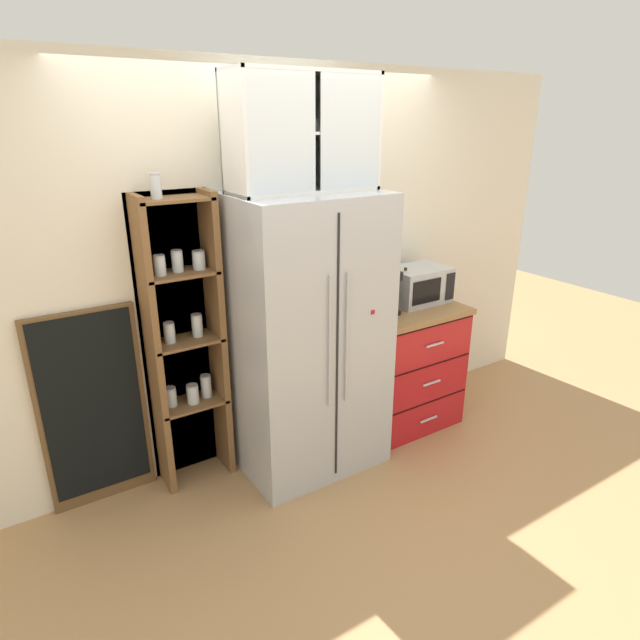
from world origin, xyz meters
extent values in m
plane|color=tan|center=(0.00, 0.00, 0.00)|extent=(10.65, 10.65, 0.00)
cube|color=silver|center=(0.00, 0.40, 1.27)|extent=(4.95, 0.10, 2.55)
cube|color=#B7BABF|center=(0.00, 0.01, 0.91)|extent=(0.92, 0.68, 1.81)
cube|color=black|center=(0.00, -0.34, 0.91)|extent=(0.01, 0.01, 1.67)
cylinder|color=#B7BABF|center=(-0.06, -0.35, 1.00)|extent=(0.02, 0.02, 0.82)
cylinder|color=#B7BABF|center=(0.06, -0.35, 1.00)|extent=(0.02, 0.02, 0.82)
cube|color=red|center=(0.26, -0.34, 1.12)|extent=(0.02, 0.01, 0.02)
cube|color=brown|center=(-0.72, 0.37, 0.92)|extent=(0.48, 0.04, 1.84)
cube|color=brown|center=(-0.92, 0.23, 0.92)|extent=(0.04, 0.23, 1.84)
cube|color=brown|center=(-0.52, 0.23, 0.92)|extent=(0.04, 0.23, 1.84)
cube|color=brown|center=(-0.72, 0.23, 0.53)|extent=(0.42, 0.23, 0.02)
cylinder|color=silver|center=(-0.84, 0.25, 0.60)|extent=(0.07, 0.07, 0.11)
cylinder|color=beige|center=(-0.84, 0.25, 0.58)|extent=(0.06, 0.06, 0.08)
cylinder|color=#B2B2B7|center=(-0.84, 0.25, 0.66)|extent=(0.07, 0.07, 0.01)
cylinder|color=silver|center=(-0.71, 0.22, 0.60)|extent=(0.07, 0.07, 0.11)
cylinder|color=#E0C67F|center=(-0.71, 0.22, 0.58)|extent=(0.06, 0.06, 0.08)
cylinder|color=#B2B2B7|center=(-0.71, 0.22, 0.66)|extent=(0.07, 0.07, 0.01)
cylinder|color=silver|center=(-0.61, 0.25, 0.61)|extent=(0.07, 0.07, 0.14)
cylinder|color=white|center=(-0.61, 0.25, 0.59)|extent=(0.06, 0.06, 0.09)
cylinder|color=#B2B2B7|center=(-0.61, 0.25, 0.68)|extent=(0.06, 0.06, 0.01)
cube|color=brown|center=(-0.72, 0.23, 0.95)|extent=(0.42, 0.23, 0.02)
cylinder|color=silver|center=(-0.81, 0.24, 1.02)|extent=(0.07, 0.07, 0.11)
cylinder|color=#B77A38|center=(-0.81, 0.24, 1.00)|extent=(0.06, 0.06, 0.08)
cylinder|color=#B2B2B7|center=(-0.81, 0.24, 1.08)|extent=(0.06, 0.06, 0.01)
cylinder|color=silver|center=(-0.63, 0.25, 1.03)|extent=(0.07, 0.07, 0.13)
cylinder|color=white|center=(-0.63, 0.25, 1.01)|extent=(0.06, 0.06, 0.09)
cylinder|color=#B2B2B7|center=(-0.63, 0.25, 1.10)|extent=(0.06, 0.06, 0.01)
cube|color=brown|center=(-0.72, 0.23, 1.38)|extent=(0.42, 0.23, 0.02)
cylinder|color=silver|center=(-0.83, 0.22, 1.44)|extent=(0.07, 0.07, 0.10)
cylinder|color=#2D2D2D|center=(-0.83, 0.22, 1.42)|extent=(0.06, 0.06, 0.07)
cylinder|color=#B2B2B7|center=(-0.83, 0.22, 1.50)|extent=(0.06, 0.06, 0.01)
cylinder|color=silver|center=(-0.72, 0.24, 1.44)|extent=(0.07, 0.07, 0.11)
cylinder|color=#CCB78C|center=(-0.72, 0.24, 1.43)|extent=(0.06, 0.06, 0.08)
cylinder|color=#B2B2B7|center=(-0.72, 0.24, 1.51)|extent=(0.06, 0.06, 0.01)
cylinder|color=silver|center=(-0.60, 0.23, 1.43)|extent=(0.07, 0.07, 0.10)
cylinder|color=brown|center=(-0.60, 0.23, 1.42)|extent=(0.06, 0.06, 0.07)
cylinder|color=#B2B2B7|center=(-0.60, 0.23, 1.49)|extent=(0.07, 0.07, 0.01)
cube|color=brown|center=(-0.72, 0.23, 1.80)|extent=(0.42, 0.23, 0.02)
cylinder|color=silver|center=(-0.81, 0.22, 1.87)|extent=(0.06, 0.06, 0.12)
cylinder|color=#382316|center=(-0.81, 0.22, 1.85)|extent=(0.05, 0.05, 0.08)
cylinder|color=#B2B2B7|center=(-0.81, 0.22, 1.94)|extent=(0.06, 0.06, 0.01)
cube|color=red|center=(0.87, 0.05, 0.45)|extent=(0.75, 0.60, 0.89)
cube|color=#9E7042|center=(0.87, 0.05, 0.91)|extent=(0.78, 0.63, 0.04)
cube|color=black|center=(0.87, -0.25, 0.29)|extent=(0.73, 0.00, 0.01)
cube|color=silver|center=(0.87, -0.26, 0.15)|extent=(0.16, 0.01, 0.01)
cube|color=black|center=(0.87, -0.25, 0.58)|extent=(0.73, 0.00, 0.01)
cube|color=silver|center=(0.87, -0.26, 0.45)|extent=(0.16, 0.01, 0.01)
cube|color=black|center=(0.87, -0.25, 0.88)|extent=(0.73, 0.00, 0.01)
cube|color=silver|center=(0.87, -0.26, 0.74)|extent=(0.16, 0.01, 0.01)
cube|color=#B7BABF|center=(1.01, 0.10, 1.06)|extent=(0.44, 0.32, 0.26)
cube|color=black|center=(0.95, -0.06, 1.06)|extent=(0.26, 0.01, 0.17)
cube|color=black|center=(1.18, -0.06, 1.06)|extent=(0.08, 0.01, 0.20)
cube|color=black|center=(0.63, 0.03, 0.95)|extent=(0.17, 0.20, 0.03)
cube|color=black|center=(0.63, 0.10, 1.08)|extent=(0.17, 0.06, 0.30)
cube|color=black|center=(0.63, 0.03, 1.21)|extent=(0.17, 0.20, 0.06)
cylinder|color=black|center=(0.63, 0.02, 1.02)|extent=(0.11, 0.11, 0.12)
cylinder|color=#2D2D33|center=(0.87, -0.01, 0.97)|extent=(0.08, 0.08, 0.08)
torus|color=#2D2D33|center=(0.93, -0.01, 0.98)|extent=(0.05, 0.01, 0.05)
cylinder|color=red|center=(0.87, -0.01, 0.97)|extent=(0.09, 0.09, 0.08)
torus|color=red|center=(0.93, -0.01, 0.98)|extent=(0.05, 0.01, 0.05)
cylinder|color=brown|center=(0.87, 0.08, 1.03)|extent=(0.06, 0.06, 0.20)
cone|color=brown|center=(0.87, 0.08, 1.14)|extent=(0.06, 0.06, 0.04)
cylinder|color=brown|center=(0.87, 0.08, 1.17)|extent=(0.02, 0.02, 0.07)
cylinder|color=black|center=(0.87, 0.08, 1.21)|extent=(0.02, 0.02, 0.01)
cube|color=silver|center=(0.00, 0.18, 2.14)|extent=(0.88, 0.02, 0.65)
cube|color=silver|center=(0.00, 0.03, 2.45)|extent=(0.88, 0.32, 0.02)
cube|color=silver|center=(0.00, 0.03, 1.82)|extent=(0.88, 0.32, 0.02)
cube|color=silver|center=(-0.43, 0.03, 2.14)|extent=(0.02, 0.32, 0.65)
cube|color=silver|center=(0.43, 0.03, 2.14)|extent=(0.02, 0.32, 0.65)
cube|color=silver|center=(0.00, 0.03, 2.14)|extent=(0.85, 0.30, 0.02)
cube|color=silver|center=(-0.22, -0.12, 2.14)|extent=(0.40, 0.01, 0.61)
cube|color=silver|center=(0.22, -0.12, 2.14)|extent=(0.40, 0.01, 0.61)
cylinder|color=silver|center=(-0.31, 0.03, 1.83)|extent=(0.05, 0.05, 0.00)
cylinder|color=silver|center=(-0.31, 0.03, 1.87)|extent=(0.01, 0.01, 0.07)
cone|color=silver|center=(-0.31, 0.03, 1.93)|extent=(0.06, 0.06, 0.05)
cylinder|color=silver|center=(0.00, 0.03, 1.83)|extent=(0.05, 0.05, 0.00)
cylinder|color=silver|center=(0.00, 0.03, 1.87)|extent=(0.01, 0.01, 0.07)
cone|color=silver|center=(0.00, 0.03, 1.93)|extent=(0.06, 0.06, 0.05)
cylinder|color=silver|center=(0.31, 0.03, 1.83)|extent=(0.05, 0.05, 0.00)
cylinder|color=silver|center=(0.31, 0.03, 1.87)|extent=(0.01, 0.01, 0.07)
cone|color=silver|center=(0.31, 0.03, 1.93)|extent=(0.06, 0.06, 0.05)
cylinder|color=white|center=(-0.26, 0.03, 2.18)|extent=(0.06, 0.06, 0.07)
cylinder|color=white|center=(-0.09, 0.03, 2.18)|extent=(0.06, 0.06, 0.07)
cylinder|color=white|center=(0.09, 0.03, 2.18)|extent=(0.06, 0.06, 0.07)
cylinder|color=white|center=(0.26, 0.03, 2.18)|extent=(0.06, 0.06, 0.07)
cube|color=brown|center=(-1.28, 0.33, 0.61)|extent=(0.60, 0.04, 1.23)
cube|color=black|center=(-1.28, 0.31, 0.64)|extent=(0.54, 0.01, 1.13)
camera|label=1|loc=(-1.65, -2.72, 2.21)|focal=30.30mm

